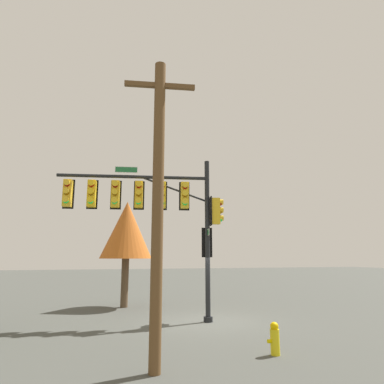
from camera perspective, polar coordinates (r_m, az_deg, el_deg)
ground_plane at (r=14.32m, az=2.74°, el=-21.05°), size 120.00×120.00×0.00m
signal_pole_assembly at (r=14.10m, az=-6.05°, el=-2.47°), size 6.81×1.75×6.58m
utility_pole at (r=8.17m, az=-5.78°, el=-1.42°), size 1.80×0.40×7.47m
fire_hydrant at (r=9.95m, az=13.77°, el=-22.89°), size 0.33×0.24×0.83m
tree_mid at (r=18.37m, az=-10.97°, el=-6.39°), size 2.71×2.71×5.45m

